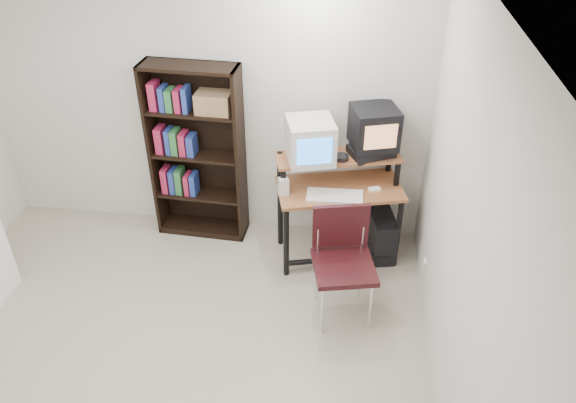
# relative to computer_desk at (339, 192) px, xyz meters

# --- Properties ---
(floor) EXTENTS (4.00, 4.00, 0.01)m
(floor) POSITION_rel_computer_desk_xyz_m (-1.25, -1.62, -0.68)
(floor) COLOR #ABA38E
(floor) RESTS_ON ground
(ceiling) EXTENTS (4.00, 4.00, 0.01)m
(ceiling) POSITION_rel_computer_desk_xyz_m (-1.25, -1.62, 1.93)
(ceiling) COLOR white
(ceiling) RESTS_ON back_wall
(back_wall) EXTENTS (4.00, 0.01, 2.60)m
(back_wall) POSITION_rel_computer_desk_xyz_m (-1.25, 0.38, 0.63)
(back_wall) COLOR beige
(back_wall) RESTS_ON floor
(right_wall) EXTENTS (0.01, 4.00, 2.60)m
(right_wall) POSITION_rel_computer_desk_xyz_m (0.75, -1.62, 0.63)
(right_wall) COLOR beige
(right_wall) RESTS_ON floor
(computer_desk) EXTENTS (1.16, 0.77, 0.98)m
(computer_desk) POSITION_rel_computer_desk_xyz_m (0.00, 0.00, 0.00)
(computer_desk) COLOR #9B5B32
(computer_desk) RESTS_ON floor
(crt_monitor) EXTENTS (0.46, 0.46, 0.36)m
(crt_monitor) POSITION_rel_computer_desk_xyz_m (-0.26, 0.02, 0.48)
(crt_monitor) COLOR silver
(crt_monitor) RESTS_ON computer_desk
(vcr) EXTENTS (0.44, 0.39, 0.08)m
(vcr) POSITION_rel_computer_desk_xyz_m (0.25, 0.15, 0.34)
(vcr) COLOR black
(vcr) RESTS_ON computer_desk
(crt_tv) EXTENTS (0.45, 0.45, 0.34)m
(crt_tv) POSITION_rel_computer_desk_xyz_m (0.26, 0.18, 0.55)
(crt_tv) COLOR black
(crt_tv) RESTS_ON vcr
(cd_spindle) EXTENTS (0.13, 0.13, 0.05)m
(cd_spindle) POSITION_rel_computer_desk_xyz_m (0.01, 0.03, 0.32)
(cd_spindle) COLOR #26262B
(cd_spindle) RESTS_ON computer_desk
(keyboard) EXTENTS (0.47, 0.22, 0.03)m
(keyboard) POSITION_rel_computer_desk_xyz_m (-0.03, -0.18, 0.07)
(keyboard) COLOR silver
(keyboard) RESTS_ON computer_desk
(mousepad) EXTENTS (0.22, 0.18, 0.01)m
(mousepad) POSITION_rel_computer_desk_xyz_m (0.29, -0.04, 0.05)
(mousepad) COLOR black
(mousepad) RESTS_ON computer_desk
(mouse) EXTENTS (0.11, 0.09, 0.03)m
(mouse) POSITION_rel_computer_desk_xyz_m (0.30, -0.03, 0.07)
(mouse) COLOR white
(mouse) RESTS_ON mousepad
(desk_speaker) EXTENTS (0.10, 0.10, 0.17)m
(desk_speaker) POSITION_rel_computer_desk_xyz_m (-0.46, -0.19, 0.13)
(desk_speaker) COLOR silver
(desk_speaker) RESTS_ON computer_desk
(pc_tower) EXTENTS (0.29, 0.48, 0.42)m
(pc_tower) POSITION_rel_computer_desk_xyz_m (0.41, 0.06, -0.46)
(pc_tower) COLOR black
(pc_tower) RESTS_ON floor
(school_chair) EXTENTS (0.55, 0.55, 0.93)m
(school_chair) POSITION_rel_computer_desk_xyz_m (0.06, -0.71, -0.10)
(school_chair) COLOR black
(school_chair) RESTS_ON floor
(bookshelf) EXTENTS (0.86, 0.33, 1.69)m
(bookshelf) POSITION_rel_computer_desk_xyz_m (-1.30, 0.24, 0.20)
(bookshelf) COLOR black
(bookshelf) RESTS_ON floor
(wall_outlet) EXTENTS (0.02, 0.08, 0.12)m
(wall_outlet) POSITION_rel_computer_desk_xyz_m (0.74, -0.47, -0.37)
(wall_outlet) COLOR beige
(wall_outlet) RESTS_ON right_wall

